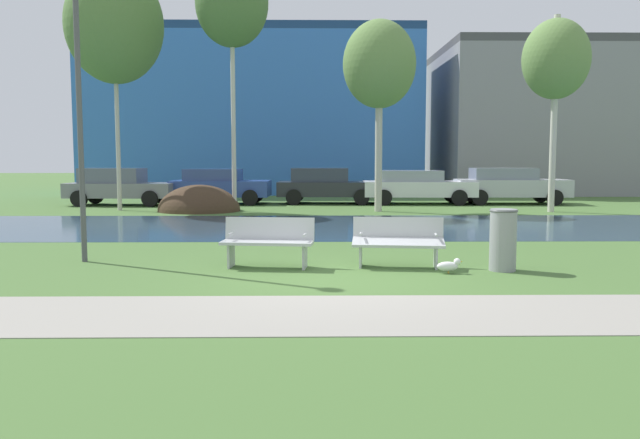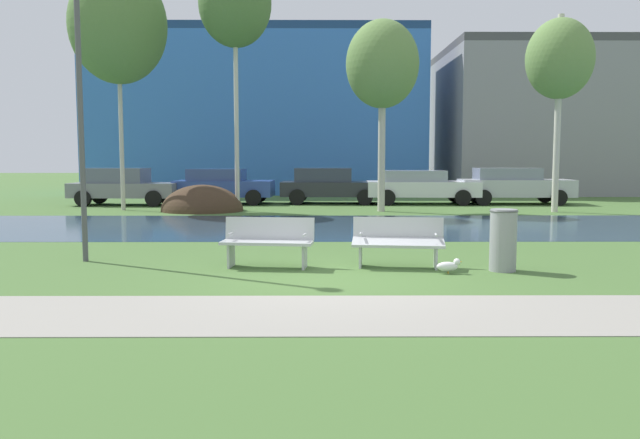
% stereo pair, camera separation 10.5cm
% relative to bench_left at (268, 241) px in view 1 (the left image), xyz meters
% --- Properties ---
extents(ground_plane, '(120.00, 120.00, 0.00)m').
position_rel_bench_left_xyz_m(ground_plane, '(1.13, 8.92, -0.47)').
color(ground_plane, '#476B33').
extents(paved_path_strip, '(60.00, 2.05, 0.01)m').
position_rel_bench_left_xyz_m(paved_path_strip, '(1.13, -3.42, -0.47)').
color(paved_path_strip, gray).
rests_on(paved_path_strip, ground).
extents(river_band, '(80.00, 6.65, 0.01)m').
position_rel_bench_left_xyz_m(river_band, '(1.13, 6.72, -0.47)').
color(river_band, '#2D475B').
rests_on(river_band, ground).
extents(soil_mound, '(2.95, 2.84, 1.90)m').
position_rel_bench_left_xyz_m(soil_mound, '(-3.26, 11.96, -0.47)').
color(soil_mound, '#423021').
rests_on(soil_mound, ground).
extents(bench_left, '(1.65, 0.74, 0.87)m').
position_rel_bench_left_xyz_m(bench_left, '(0.00, 0.00, 0.00)').
color(bench_left, '#B2B5B7').
rests_on(bench_left, ground).
extents(bench_right, '(1.65, 0.75, 0.87)m').
position_rel_bench_left_xyz_m(bench_right, '(2.29, 0.00, 0.00)').
color(bench_right, '#B2B5B7').
rests_on(bench_right, ground).
extents(trash_bin, '(0.48, 0.48, 1.06)m').
position_rel_bench_left_xyz_m(trash_bin, '(4.03, -0.38, 0.07)').
color(trash_bin, gray).
rests_on(trash_bin, ground).
extents(seagull, '(0.43, 0.16, 0.26)m').
position_rel_bench_left_xyz_m(seagull, '(3.06, -0.65, -0.34)').
color(seagull, white).
rests_on(seagull, ground).
extents(streetlamp, '(0.32, 0.32, 5.83)m').
position_rel_bench_left_xyz_m(streetlamp, '(-3.46, 0.69, 3.37)').
color(streetlamp, '#4C4C51').
rests_on(streetlamp, ground).
extents(birch_far_left, '(3.46, 3.46, 8.71)m').
position_rel_bench_left_xyz_m(birch_far_left, '(-6.23, 12.36, 6.15)').
color(birch_far_left, '#BCB7A8').
rests_on(birch_far_left, ground).
extents(birch_left, '(2.55, 2.55, 9.37)m').
position_rel_bench_left_xyz_m(birch_left, '(-1.98, 11.89, 6.80)').
color(birch_left, beige).
rests_on(birch_left, ground).
extents(birch_center_left, '(2.57, 2.57, 6.74)m').
position_rel_bench_left_xyz_m(birch_center_left, '(3.18, 11.75, 4.69)').
color(birch_center_left, '#BCB7A8').
rests_on(birch_center_left, ground).
extents(birch_center, '(2.32, 2.32, 6.85)m').
position_rel_bench_left_xyz_m(birch_center, '(9.31, 11.44, 4.83)').
color(birch_center, beige).
rests_on(birch_center, ground).
extents(parked_van_nearest_grey, '(4.33, 2.08, 1.50)m').
position_rel_bench_left_xyz_m(parked_van_nearest_grey, '(-7.00, 14.89, 0.31)').
color(parked_van_nearest_grey, slate).
rests_on(parked_van_nearest_grey, ground).
extents(parked_sedan_second_blue, '(4.10, 2.23, 1.45)m').
position_rel_bench_left_xyz_m(parked_sedan_second_blue, '(-3.03, 15.54, 0.30)').
color(parked_sedan_second_blue, '#2D4793').
rests_on(parked_sedan_second_blue, ground).
extents(parked_hatch_third_dark, '(4.24, 2.22, 1.49)m').
position_rel_bench_left_xyz_m(parked_hatch_third_dark, '(1.39, 15.70, 0.31)').
color(parked_hatch_third_dark, '#282B30').
rests_on(parked_hatch_third_dark, ground).
extents(parked_wagon_fourth_white, '(4.65, 2.27, 1.39)m').
position_rel_bench_left_xyz_m(parked_wagon_fourth_white, '(5.18, 15.44, 0.28)').
color(parked_wagon_fourth_white, silver).
rests_on(parked_wagon_fourth_white, ground).
extents(parked_suv_fifth_silver, '(4.60, 2.20, 1.49)m').
position_rel_bench_left_xyz_m(parked_suv_fifth_silver, '(9.03, 15.36, 0.32)').
color(parked_suv_fifth_silver, '#B2B5BC').
rests_on(parked_suv_fifth_silver, ground).
extents(building_blue_store, '(17.65, 6.84, 8.68)m').
position_rel_bench_left_xyz_m(building_blue_store, '(-2.27, 24.68, 3.87)').
color(building_blue_store, '#3870C6').
rests_on(building_blue_store, ground).
extents(building_grey_warehouse, '(12.67, 9.75, 7.89)m').
position_rel_bench_left_xyz_m(building_grey_warehouse, '(14.26, 24.93, 3.47)').
color(building_grey_warehouse, gray).
rests_on(building_grey_warehouse, ground).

